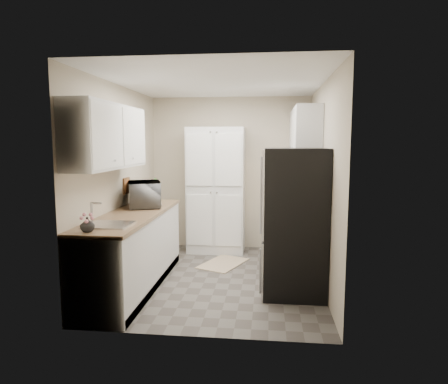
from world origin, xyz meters
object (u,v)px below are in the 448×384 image
(microwave, at_px, (145,194))
(toaster_oven, at_px, (297,190))
(electric_range, at_px, (293,237))
(refrigerator, at_px, (295,222))
(wine_bottle, at_px, (152,193))
(pantry_cabinet, at_px, (216,190))

(microwave, height_order, toaster_oven, microwave)
(electric_range, distance_m, microwave, 2.08)
(electric_range, bearing_deg, refrigerator, -92.48)
(wine_bottle, bearing_deg, electric_range, 1.40)
(refrigerator, bearing_deg, toaster_oven, 85.10)
(microwave, xyz_separation_m, toaster_oven, (2.08, 1.26, -0.07))
(refrigerator, height_order, wine_bottle, refrigerator)
(microwave, bearing_deg, pantry_cabinet, -52.48)
(microwave, bearing_deg, refrigerator, -124.00)
(pantry_cabinet, relative_size, toaster_oven, 5.98)
(refrigerator, xyz_separation_m, wine_bottle, (-1.91, 0.75, 0.22))
(electric_range, relative_size, wine_bottle, 3.68)
(electric_range, distance_m, refrigerator, 0.88)
(pantry_cabinet, height_order, refrigerator, pantry_cabinet)
(refrigerator, bearing_deg, electric_range, 87.52)
(microwave, relative_size, wine_bottle, 1.94)
(refrigerator, bearing_deg, wine_bottle, 158.48)
(pantry_cabinet, height_order, microwave, pantry_cabinet)
(electric_range, relative_size, microwave, 1.89)
(wine_bottle, relative_size, toaster_oven, 0.92)
(microwave, bearing_deg, toaster_oven, -78.65)
(pantry_cabinet, distance_m, refrigerator, 2.07)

